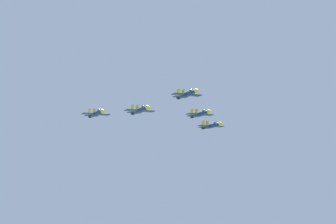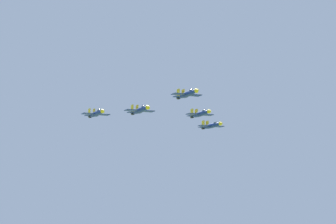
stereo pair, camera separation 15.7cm
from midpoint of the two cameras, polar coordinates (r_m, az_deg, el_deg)
jet_lead at (r=205.40m, az=1.76°, el=1.65°), size 16.37×10.12×3.44m
jet_left_wingman at (r=221.45m, az=2.94°, el=-0.16°), size 16.11×9.94×3.39m
jet_right_wingman at (r=212.44m, az=-2.53°, el=0.18°), size 16.81×10.39×3.53m
jet_left_outer at (r=238.02m, az=3.96°, el=-1.22°), size 16.40×10.17×3.45m
jet_right_outer at (r=221.27m, az=-6.51°, el=-0.13°), size 16.12×10.03×3.39m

